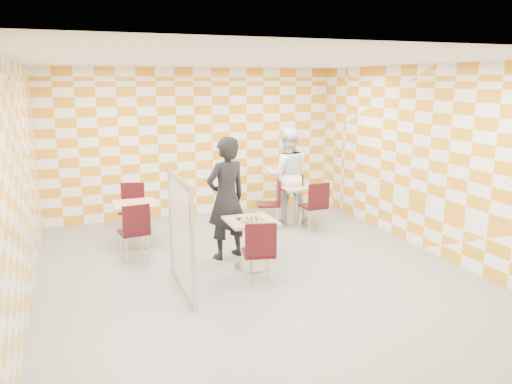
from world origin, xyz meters
The scene contains 15 objects.
room_shell centered at (0.00, 0.54, 1.50)m, with size 7.00×7.00×7.00m.
main_table centered at (0.00, 0.16, 0.51)m, with size 0.70×0.70×0.75m.
second_table centered at (1.65, 2.09, 0.51)m, with size 0.70×0.70×0.75m.
empty_table centered at (-1.46, 1.79, 0.51)m, with size 0.70×0.70×0.75m.
chair_main_front centered at (-0.12, -0.53, 0.54)m, with size 0.50×0.51×0.92m.
chair_second_front centered at (1.77, 1.51, 0.54)m, with size 0.43×0.44×0.92m.
chair_second_side centered at (1.12, 2.01, 0.54)m, with size 0.54×0.53×0.92m.
chair_empty_near centered at (-1.56, 1.04, 0.54)m, with size 0.48×0.49×0.92m.
chair_empty_far centered at (-1.41, 2.56, 0.54)m, with size 0.51×0.52×0.92m.
partition centered at (-1.13, -0.32, 0.79)m, with size 0.08×1.38×1.55m.
man_dark centered at (-0.19, 0.75, 0.96)m, with size 0.70×0.46×1.92m, color black.
man_white centered at (1.56, 2.36, 0.92)m, with size 0.90×0.70×1.84m, color white.
pizza_on_foil centered at (0.00, 0.15, 0.77)m, with size 0.40×0.40×0.04m.
sport_bottle centered at (1.45, 2.20, 0.84)m, with size 0.06×0.06×0.20m.
soda_bottle centered at (1.77, 2.13, 0.85)m, with size 0.07×0.07×0.23m.
Camera 1 is at (-2.39, -6.45, 2.74)m, focal length 35.00 mm.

